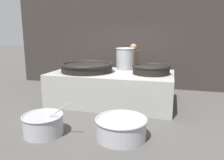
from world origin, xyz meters
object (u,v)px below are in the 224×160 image
at_px(giant_wok_near, 87,67).
at_px(cook, 133,67).
at_px(giant_wok_far, 151,69).
at_px(prep_bowl_vegetables, 43,123).
at_px(prep_bowl_meat, 121,127).
at_px(stock_pot, 125,58).

xyz_separation_m(giant_wok_near, cook, (1.11, 1.30, -0.14)).
xyz_separation_m(giant_wok_far, prep_bowl_vegetables, (-1.85, -2.39, -0.81)).
height_order(giant_wok_near, prep_bowl_vegetables, giant_wok_near).
relative_size(cook, prep_bowl_vegetables, 1.58).
bearing_deg(giant_wok_far, giant_wok_near, -176.06).
bearing_deg(prep_bowl_meat, cook, 96.45).
bearing_deg(stock_pot, prep_bowl_vegetables, -108.56).
height_order(stock_pot, prep_bowl_meat, stock_pot).
bearing_deg(stock_pot, giant_wok_near, -142.97).
xyz_separation_m(giant_wok_far, stock_pot, (-0.85, 0.60, 0.20)).
bearing_deg(prep_bowl_meat, prep_bowl_vegetables, -170.18).
relative_size(stock_pot, prep_bowl_meat, 0.65).
relative_size(cook, prep_bowl_meat, 1.66).
height_order(cook, prep_bowl_meat, cook).
distance_m(giant_wok_near, prep_bowl_vegetables, 2.40).
height_order(cook, prep_bowl_vegetables, cook).
xyz_separation_m(giant_wok_far, prep_bowl_meat, (-0.33, -2.12, -0.81)).
height_order(giant_wok_far, stock_pot, stock_pot).
bearing_deg(giant_wok_near, stock_pot, 37.03).
bearing_deg(prep_bowl_meat, giant_wok_far, 81.12).
relative_size(giant_wok_far, prep_bowl_meat, 1.03).
distance_m(giant_wok_far, cook, 1.38).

